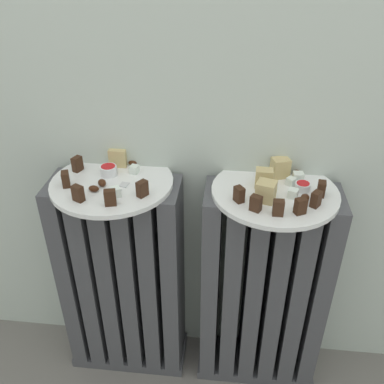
{
  "coord_description": "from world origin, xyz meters",
  "views": [
    {
      "loc": [
        0.1,
        -0.61,
        1.21
      ],
      "look_at": [
        0.0,
        0.28,
        0.65
      ],
      "focal_mm": 39.46,
      "sensor_mm": 36.0,
      "label": 1
    }
  ],
  "objects_px": {
    "radiator_left": "(124,281)",
    "jam_bowl_right": "(303,186)",
    "jam_bowl_left": "(108,170)",
    "fork": "(119,191)",
    "radiator_right": "(262,292)",
    "plate_right": "(275,192)",
    "plate_left": "(112,183)"
  },
  "relations": [
    {
      "from": "radiator_left",
      "to": "plate_left",
      "type": "xyz_separation_m",
      "value": [
        -0.0,
        0.0,
        0.34
      ]
    },
    {
      "from": "radiator_right",
      "to": "jam_bowl_right",
      "type": "xyz_separation_m",
      "value": [
        0.07,
        0.01,
        0.36
      ]
    },
    {
      "from": "jam_bowl_right",
      "to": "radiator_left",
      "type": "bearing_deg",
      "value": -179.22
    },
    {
      "from": "plate_right",
      "to": "radiator_right",
      "type": "bearing_deg",
      "value": -116.57
    },
    {
      "from": "jam_bowl_left",
      "to": "jam_bowl_right",
      "type": "height_order",
      "value": "jam_bowl_left"
    },
    {
      "from": "radiator_left",
      "to": "plate_left",
      "type": "distance_m",
      "value": 0.34
    },
    {
      "from": "jam_bowl_left",
      "to": "radiator_right",
      "type": "bearing_deg",
      "value": -3.88
    },
    {
      "from": "jam_bowl_right",
      "to": "plate_right",
      "type": "bearing_deg",
      "value": -174.38
    },
    {
      "from": "radiator_right",
      "to": "fork",
      "type": "xyz_separation_m",
      "value": [
        -0.38,
        -0.05,
        0.35
      ]
    },
    {
      "from": "radiator_left",
      "to": "jam_bowl_left",
      "type": "xyz_separation_m",
      "value": [
        -0.02,
        0.03,
        0.36
      ]
    },
    {
      "from": "radiator_right",
      "to": "jam_bowl_right",
      "type": "distance_m",
      "value": 0.36
    },
    {
      "from": "radiator_left",
      "to": "plate_right",
      "type": "height_order",
      "value": "plate_right"
    },
    {
      "from": "radiator_left",
      "to": "fork",
      "type": "bearing_deg",
      "value": -56.14
    },
    {
      "from": "radiator_right",
      "to": "jam_bowl_left",
      "type": "height_order",
      "value": "jam_bowl_left"
    },
    {
      "from": "radiator_right",
      "to": "fork",
      "type": "distance_m",
      "value": 0.51
    },
    {
      "from": "radiator_left",
      "to": "plate_right",
      "type": "relative_size",
      "value": 2.13
    },
    {
      "from": "plate_left",
      "to": "jam_bowl_right",
      "type": "distance_m",
      "value": 0.47
    },
    {
      "from": "radiator_left",
      "to": "jam_bowl_left",
      "type": "height_order",
      "value": "jam_bowl_left"
    },
    {
      "from": "fork",
      "to": "radiator_left",
      "type": "bearing_deg",
      "value": 123.86
    },
    {
      "from": "radiator_right",
      "to": "jam_bowl_right",
      "type": "relative_size",
      "value": 17.53
    },
    {
      "from": "jam_bowl_right",
      "to": "fork",
      "type": "height_order",
      "value": "jam_bowl_right"
    },
    {
      "from": "plate_left",
      "to": "jam_bowl_left",
      "type": "distance_m",
      "value": 0.04
    },
    {
      "from": "radiator_right",
      "to": "plate_right",
      "type": "relative_size",
      "value": 2.13
    },
    {
      "from": "jam_bowl_right",
      "to": "fork",
      "type": "distance_m",
      "value": 0.44
    },
    {
      "from": "plate_right",
      "to": "radiator_left",
      "type": "bearing_deg",
      "value": -180.0
    },
    {
      "from": "radiator_left",
      "to": "jam_bowl_right",
      "type": "xyz_separation_m",
      "value": [
        0.47,
        0.01,
        0.36
      ]
    },
    {
      "from": "radiator_right",
      "to": "jam_bowl_left",
      "type": "bearing_deg",
      "value": 176.12
    },
    {
      "from": "radiator_left",
      "to": "plate_right",
      "type": "bearing_deg",
      "value": 0.0
    },
    {
      "from": "plate_left",
      "to": "jam_bowl_left",
      "type": "bearing_deg",
      "value": 118.34
    },
    {
      "from": "plate_left",
      "to": "plate_right",
      "type": "height_order",
      "value": "same"
    },
    {
      "from": "jam_bowl_right",
      "to": "plate_left",
      "type": "bearing_deg",
      "value": -179.22
    },
    {
      "from": "radiator_left",
      "to": "fork",
      "type": "xyz_separation_m",
      "value": [
        0.03,
        -0.05,
        0.35
      ]
    }
  ]
}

